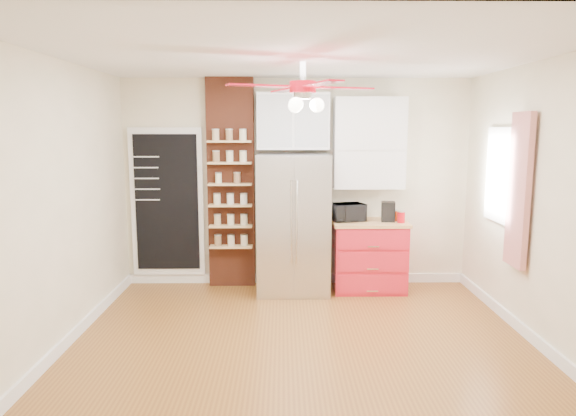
{
  "coord_description": "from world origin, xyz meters",
  "views": [
    {
      "loc": [
        -0.18,
        -4.71,
        2.06
      ],
      "look_at": [
        -0.12,
        0.9,
        1.19
      ],
      "focal_mm": 32.0,
      "sensor_mm": 36.0,
      "label": 1
    }
  ],
  "objects_px": {
    "fridge": "(293,224)",
    "canister_left": "(401,217)",
    "red_cabinet": "(369,255)",
    "coffee_maker": "(388,211)",
    "pantry_jar_oats": "(219,178)",
    "ceiling_fan": "(303,88)",
    "toaster_oven": "(348,212)"
  },
  "relations": [
    {
      "from": "fridge",
      "to": "canister_left",
      "type": "bearing_deg",
      "value": -3.25
    },
    {
      "from": "red_cabinet",
      "to": "coffee_maker",
      "type": "relative_size",
      "value": 3.8
    },
    {
      "from": "coffee_maker",
      "to": "canister_left",
      "type": "bearing_deg",
      "value": -30.05
    },
    {
      "from": "coffee_maker",
      "to": "pantry_jar_oats",
      "type": "bearing_deg",
      "value": -174.54
    },
    {
      "from": "fridge",
      "to": "ceiling_fan",
      "type": "xyz_separation_m",
      "value": [
        0.05,
        -1.63,
        1.55
      ]
    },
    {
      "from": "red_cabinet",
      "to": "toaster_oven",
      "type": "relative_size",
      "value": 2.34
    },
    {
      "from": "red_cabinet",
      "to": "canister_left",
      "type": "xyz_separation_m",
      "value": [
        0.37,
        -0.13,
        0.52
      ]
    },
    {
      "from": "ceiling_fan",
      "to": "coffee_maker",
      "type": "height_order",
      "value": "ceiling_fan"
    },
    {
      "from": "coffee_maker",
      "to": "toaster_oven",
      "type": "bearing_deg",
      "value": -173.79
    },
    {
      "from": "canister_left",
      "to": "pantry_jar_oats",
      "type": "height_order",
      "value": "pantry_jar_oats"
    },
    {
      "from": "fridge",
      "to": "pantry_jar_oats",
      "type": "relative_size",
      "value": 14.14
    },
    {
      "from": "coffee_maker",
      "to": "canister_left",
      "type": "distance_m",
      "value": 0.19
    },
    {
      "from": "ceiling_fan",
      "to": "toaster_oven",
      "type": "height_order",
      "value": "ceiling_fan"
    },
    {
      "from": "fridge",
      "to": "toaster_oven",
      "type": "bearing_deg",
      "value": 4.61
    },
    {
      "from": "fridge",
      "to": "ceiling_fan",
      "type": "relative_size",
      "value": 1.25
    },
    {
      "from": "coffee_maker",
      "to": "canister_left",
      "type": "xyz_separation_m",
      "value": [
        0.14,
        -0.11,
        -0.06
      ]
    },
    {
      "from": "coffee_maker",
      "to": "pantry_jar_oats",
      "type": "relative_size",
      "value": 2.0
    },
    {
      "from": "ceiling_fan",
      "to": "canister_left",
      "type": "distance_m",
      "value": 2.49
    },
    {
      "from": "fridge",
      "to": "toaster_oven",
      "type": "xyz_separation_m",
      "value": [
        0.69,
        0.06,
        0.14
      ]
    },
    {
      "from": "red_cabinet",
      "to": "toaster_oven",
      "type": "height_order",
      "value": "toaster_oven"
    },
    {
      "from": "coffee_maker",
      "to": "fridge",
      "type": "bearing_deg",
      "value": -169.8
    },
    {
      "from": "red_cabinet",
      "to": "toaster_oven",
      "type": "distance_m",
      "value": 0.62
    },
    {
      "from": "canister_left",
      "to": "fridge",
      "type": "bearing_deg",
      "value": 176.75
    },
    {
      "from": "red_cabinet",
      "to": "canister_left",
      "type": "height_order",
      "value": "canister_left"
    },
    {
      "from": "ceiling_fan",
      "to": "pantry_jar_oats",
      "type": "height_order",
      "value": "ceiling_fan"
    },
    {
      "from": "red_cabinet",
      "to": "pantry_jar_oats",
      "type": "relative_size",
      "value": 7.59
    },
    {
      "from": "canister_left",
      "to": "toaster_oven",
      "type": "bearing_deg",
      "value": 168.43
    },
    {
      "from": "coffee_maker",
      "to": "ceiling_fan",
      "type": "bearing_deg",
      "value": -116.12
    },
    {
      "from": "fridge",
      "to": "ceiling_fan",
      "type": "distance_m",
      "value": 2.25
    },
    {
      "from": "toaster_oven",
      "to": "canister_left",
      "type": "bearing_deg",
      "value": -27.89
    },
    {
      "from": "coffee_maker",
      "to": "pantry_jar_oats",
      "type": "xyz_separation_m",
      "value": [
        -2.15,
        0.11,
        0.41
      ]
    },
    {
      "from": "fridge",
      "to": "red_cabinet",
      "type": "relative_size",
      "value": 1.86
    }
  ]
}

